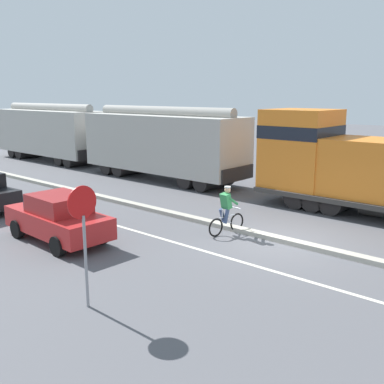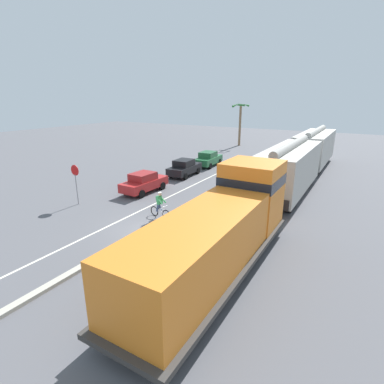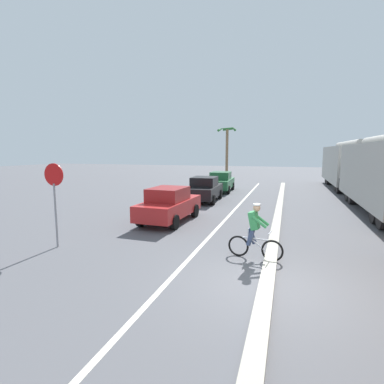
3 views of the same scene
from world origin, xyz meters
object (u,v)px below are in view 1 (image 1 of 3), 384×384
(locomotive, at_px, (381,173))
(cyclist, at_px, (226,212))
(parked_car_red, at_px, (58,218))
(stop_sign, at_px, (83,223))
(hopper_car_lead, at_px, (163,144))
(hopper_car_middle, at_px, (50,133))

(locomotive, xyz_separation_m, cyclist, (-5.83, 3.27, -0.98))
(parked_car_red, height_order, stop_sign, stop_sign)
(stop_sign, bearing_deg, locomotive, -10.82)
(locomotive, relative_size, cyclist, 6.77)
(cyclist, bearing_deg, stop_sign, -172.27)
(locomotive, xyz_separation_m, hopper_car_lead, (0.00, 12.16, 0.28))
(locomotive, xyz_separation_m, hopper_car_middle, (0.00, 23.76, 0.28))
(cyclist, xyz_separation_m, stop_sign, (-6.59, -0.89, 1.21))
(locomotive, distance_m, parked_car_red, 12.40)
(stop_sign, bearing_deg, hopper_car_middle, 59.84)
(hopper_car_lead, relative_size, hopper_car_middle, 1.00)
(locomotive, height_order, hopper_car_lead, locomotive)
(hopper_car_middle, bearing_deg, stop_sign, -120.16)
(cyclist, relative_size, stop_sign, 0.60)
(hopper_car_middle, xyz_separation_m, parked_car_red, (-10.16, -16.71, -1.26))
(locomotive, distance_m, hopper_car_middle, 23.76)
(locomotive, relative_size, hopper_car_middle, 1.10)
(cyclist, bearing_deg, locomotive, -29.26)
(cyclist, distance_m, stop_sign, 6.76)
(hopper_car_lead, bearing_deg, parked_car_red, -153.28)
(locomotive, height_order, stop_sign, locomotive)
(parked_car_red, distance_m, stop_sign, 5.33)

